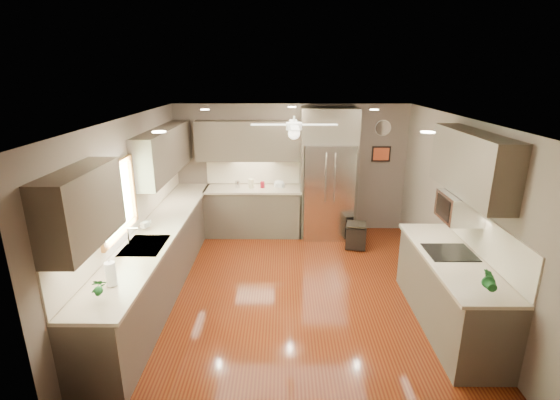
{
  "coord_description": "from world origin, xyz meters",
  "views": [
    {
      "loc": [
        -0.15,
        -5.28,
        3.07
      ],
      "look_at": [
        -0.19,
        0.6,
        1.21
      ],
      "focal_mm": 26.0,
      "sensor_mm": 36.0,
      "label": 1
    }
  ],
  "objects_px": {
    "bowl": "(279,186)",
    "stool": "(356,236)",
    "canister_c": "(251,183)",
    "soap_bottle": "(146,224)",
    "canister_d": "(262,185)",
    "paper_towel": "(111,274)",
    "potted_plant_left": "(97,287)",
    "microwave": "(460,207)",
    "refrigerator": "(328,176)",
    "canister_b": "(238,184)",
    "potted_plant_right": "(490,281)"
  },
  "relations": [
    {
      "from": "canister_d",
      "to": "potted_plant_right",
      "type": "relative_size",
      "value": 0.42
    },
    {
      "from": "canister_d",
      "to": "canister_c",
      "type": "bearing_deg",
      "value": -177.53
    },
    {
      "from": "soap_bottle",
      "to": "microwave",
      "type": "distance_m",
      "value": 4.17
    },
    {
      "from": "potted_plant_left",
      "to": "microwave",
      "type": "height_order",
      "value": "microwave"
    },
    {
      "from": "canister_b",
      "to": "canister_d",
      "type": "height_order",
      "value": "canister_b"
    },
    {
      "from": "canister_d",
      "to": "stool",
      "type": "relative_size",
      "value": 0.28
    },
    {
      "from": "canister_c",
      "to": "soap_bottle",
      "type": "distance_m",
      "value": 2.55
    },
    {
      "from": "canister_d",
      "to": "refrigerator",
      "type": "height_order",
      "value": "refrigerator"
    },
    {
      "from": "potted_plant_left",
      "to": "bowl",
      "type": "distance_m",
      "value": 4.39
    },
    {
      "from": "canister_c",
      "to": "refrigerator",
      "type": "xyz_separation_m",
      "value": [
        1.46,
        -0.05,
        0.16
      ]
    },
    {
      "from": "stool",
      "to": "bowl",
      "type": "bearing_deg",
      "value": 152.82
    },
    {
      "from": "canister_b",
      "to": "canister_c",
      "type": "xyz_separation_m",
      "value": [
        0.26,
        -0.0,
        0.02
      ]
    },
    {
      "from": "canister_d",
      "to": "refrigerator",
      "type": "xyz_separation_m",
      "value": [
        1.24,
        -0.05,
        0.19
      ]
    },
    {
      "from": "canister_d",
      "to": "paper_towel",
      "type": "xyz_separation_m",
      "value": [
        -1.38,
        -3.75,
        0.08
      ]
    },
    {
      "from": "potted_plant_left",
      "to": "stool",
      "type": "height_order",
      "value": "potted_plant_left"
    },
    {
      "from": "soap_bottle",
      "to": "refrigerator",
      "type": "distance_m",
      "value": 3.51
    },
    {
      "from": "canister_d",
      "to": "soap_bottle",
      "type": "distance_m",
      "value": 2.67
    },
    {
      "from": "canister_b",
      "to": "paper_towel",
      "type": "height_order",
      "value": "paper_towel"
    },
    {
      "from": "potted_plant_left",
      "to": "paper_towel",
      "type": "relative_size",
      "value": 0.99
    },
    {
      "from": "canister_d",
      "to": "paper_towel",
      "type": "distance_m",
      "value": 4.0
    },
    {
      "from": "canister_b",
      "to": "microwave",
      "type": "bearing_deg",
      "value": -42.14
    },
    {
      "from": "canister_c",
      "to": "bowl",
      "type": "distance_m",
      "value": 0.54
    },
    {
      "from": "canister_b",
      "to": "paper_towel",
      "type": "xyz_separation_m",
      "value": [
        -0.91,
        -3.74,
        0.07
      ]
    },
    {
      "from": "refrigerator",
      "to": "microwave",
      "type": "distance_m",
      "value": 3.03
    },
    {
      "from": "bowl",
      "to": "stool",
      "type": "height_order",
      "value": "bowl"
    },
    {
      "from": "potted_plant_left",
      "to": "stool",
      "type": "distance_m",
      "value": 4.63
    },
    {
      "from": "soap_bottle",
      "to": "refrigerator",
      "type": "bearing_deg",
      "value": 37.47
    },
    {
      "from": "soap_bottle",
      "to": "canister_d",
      "type": "bearing_deg",
      "value": 54.9
    },
    {
      "from": "canister_b",
      "to": "soap_bottle",
      "type": "xyz_separation_m",
      "value": [
        -1.06,
        -2.18,
        0.02
      ]
    },
    {
      "from": "potted_plant_right",
      "to": "canister_b",
      "type": "bearing_deg",
      "value": 127.05
    },
    {
      "from": "refrigerator",
      "to": "stool",
      "type": "relative_size",
      "value": 5.46
    },
    {
      "from": "canister_d",
      "to": "bowl",
      "type": "bearing_deg",
      "value": 3.03
    },
    {
      "from": "potted_plant_left",
      "to": "stool",
      "type": "xyz_separation_m",
      "value": [
        3.13,
        3.32,
        -0.84
      ]
    },
    {
      "from": "refrigerator",
      "to": "canister_d",
      "type": "bearing_deg",
      "value": 177.49
    },
    {
      "from": "potted_plant_left",
      "to": "microwave",
      "type": "xyz_separation_m",
      "value": [
        3.98,
        1.25,
        0.4
      ]
    },
    {
      "from": "bowl",
      "to": "microwave",
      "type": "bearing_deg",
      "value": -51.05
    },
    {
      "from": "potted_plant_left",
      "to": "paper_towel",
      "type": "xyz_separation_m",
      "value": [
        0.03,
        0.26,
        0.0
      ]
    },
    {
      "from": "canister_b",
      "to": "soap_bottle",
      "type": "distance_m",
      "value": 2.42
    },
    {
      "from": "canister_d",
      "to": "microwave",
      "type": "bearing_deg",
      "value": -47.06
    },
    {
      "from": "potted_plant_left",
      "to": "refrigerator",
      "type": "relative_size",
      "value": 0.11
    },
    {
      "from": "refrigerator",
      "to": "stool",
      "type": "xyz_separation_m",
      "value": [
        0.47,
        -0.64,
        -0.95
      ]
    },
    {
      "from": "canister_c",
      "to": "bowl",
      "type": "relative_size",
      "value": 0.77
    },
    {
      "from": "canister_c",
      "to": "canister_d",
      "type": "bearing_deg",
      "value": 2.47
    },
    {
      "from": "stool",
      "to": "canister_b",
      "type": "bearing_deg",
      "value": 162.49
    },
    {
      "from": "soap_bottle",
      "to": "stool",
      "type": "bearing_deg",
      "value": 24.6
    },
    {
      "from": "bowl",
      "to": "microwave",
      "type": "xyz_separation_m",
      "value": [
        2.25,
        -2.78,
        0.51
      ]
    },
    {
      "from": "potted_plant_right",
      "to": "stool",
      "type": "bearing_deg",
      "value": 103.05
    },
    {
      "from": "soap_bottle",
      "to": "refrigerator",
      "type": "xyz_separation_m",
      "value": [
        2.78,
        2.13,
        0.16
      ]
    },
    {
      "from": "paper_towel",
      "to": "canister_c",
      "type": "bearing_deg",
      "value": 72.67
    },
    {
      "from": "canister_c",
      "to": "soap_bottle",
      "type": "relative_size",
      "value": 0.97
    }
  ]
}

